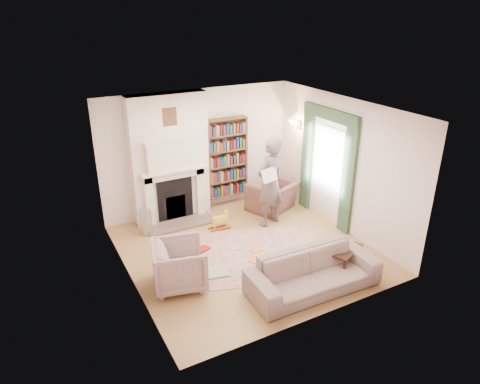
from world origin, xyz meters
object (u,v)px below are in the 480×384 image
armchair_reading (272,196)px  paraffin_heater (146,223)px  sofa (313,272)px  coffee_table (342,259)px  man_reading (270,182)px  armchair_left (180,265)px  rocking_horse (219,221)px  bookcase (227,158)px

armchair_reading → paraffin_heater: bearing=-26.3°
armchair_reading → sofa: bearing=48.0°
coffee_table → paraffin_heater: (-2.73, 2.97, 0.05)m
man_reading → coffee_table: bearing=79.8°
sofa → paraffin_heater: sofa is taller
sofa → paraffin_heater: size_ratio=4.10×
man_reading → armchair_left: bearing=9.8°
armchair_reading → paraffin_heater: armchair_reading is taller
rocking_horse → bookcase: bearing=59.6°
man_reading → paraffin_heater: bearing=-33.4°
man_reading → rocking_horse: size_ratio=4.31×
man_reading → coffee_table: (0.21, -2.16, -0.76)m
armchair_left → rocking_horse: (1.46, 1.50, -0.20)m
coffee_table → armchair_reading: bearing=61.6°
armchair_left → rocking_horse: bearing=-30.5°
bookcase → paraffin_heater: 2.43m
bookcase → rocking_horse: (-0.74, -1.10, -0.97)m
man_reading → coffee_table: size_ratio=2.81×
sofa → coffee_table: size_ratio=3.22×
coffee_table → paraffin_heater: paraffin_heater is taller
armchair_reading → armchair_left: size_ratio=1.18×
paraffin_heater → sofa: bearing=-59.0°
armchair_reading → man_reading: 0.99m
bookcase → armchair_reading: size_ratio=1.78×
coffee_table → man_reading: bearing=72.1°
armchair_left → sofa: armchair_left is taller
armchair_left → man_reading: 2.88m
sofa → rocking_horse: 2.70m
bookcase → sofa: bearing=-94.1°
armchair_reading → rocking_horse: bearing=-10.5°
sofa → paraffin_heater: 3.71m
armchair_left → man_reading: (2.54, 1.22, 0.58)m
paraffin_heater → bookcase: bearing=14.7°
coffee_table → rocking_horse: coffee_table is taller
rocking_horse → man_reading: bearing=-10.9°
bookcase → coffee_table: bearing=-81.2°
armchair_left → paraffin_heater: (0.02, 2.02, -0.13)m
bookcase → man_reading: bearing=-76.1°
armchair_reading → armchair_left: (-2.99, -1.82, 0.06)m
bookcase → armchair_reading: 1.39m
coffee_table → armchair_left: bearing=137.7°
armchair_reading → armchair_left: armchair_left is taller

